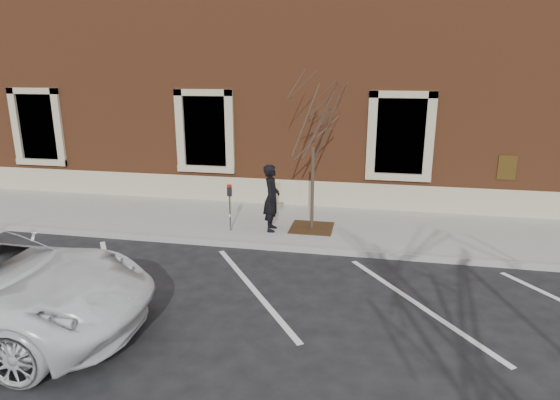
# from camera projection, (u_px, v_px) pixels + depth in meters

# --- Properties ---
(ground) EXTENTS (120.00, 120.00, 0.00)m
(ground) POSITION_uv_depth(u_px,v_px,m) (275.00, 249.00, 11.54)
(ground) COLOR #28282B
(ground) RESTS_ON ground
(sidewalk_near) EXTENTS (40.00, 3.50, 0.15)m
(sidewalk_near) POSITION_uv_depth(u_px,v_px,m) (288.00, 224.00, 13.17)
(sidewalk_near) COLOR #B0ABA5
(sidewalk_near) RESTS_ON ground
(curb_near) EXTENTS (40.00, 0.12, 0.15)m
(curb_near) POSITION_uv_depth(u_px,v_px,m) (275.00, 247.00, 11.47)
(curb_near) COLOR #9E9E99
(curb_near) RESTS_ON ground
(parking_stripes) EXTENTS (28.00, 4.40, 0.01)m
(parking_stripes) POSITION_uv_depth(u_px,v_px,m) (253.00, 288.00, 9.46)
(parking_stripes) COLOR silver
(parking_stripes) RESTS_ON ground
(building_civic) EXTENTS (40.00, 8.62, 8.00)m
(building_civic) POSITION_uv_depth(u_px,v_px,m) (317.00, 78.00, 17.78)
(building_civic) COLOR brown
(building_civic) RESTS_ON ground
(man) EXTENTS (0.47, 0.68, 1.77)m
(man) POSITION_uv_depth(u_px,v_px,m) (272.00, 198.00, 12.24)
(man) COLOR black
(man) RESTS_ON sidewalk_near
(parking_meter) EXTENTS (0.11, 0.09, 1.25)m
(parking_meter) POSITION_uv_depth(u_px,v_px,m) (230.00, 199.00, 12.21)
(parking_meter) COLOR #595B60
(parking_meter) RESTS_ON sidewalk_near
(tree_grate) EXTENTS (1.13, 1.13, 0.03)m
(tree_grate) POSITION_uv_depth(u_px,v_px,m) (312.00, 228.00, 12.61)
(tree_grate) COLOR #422A15
(tree_grate) RESTS_ON sidewalk_near
(sapling) EXTENTS (2.41, 2.41, 4.01)m
(sapling) POSITION_uv_depth(u_px,v_px,m) (314.00, 124.00, 11.86)
(sapling) COLOR #46372A
(sapling) RESTS_ON sidewalk_near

